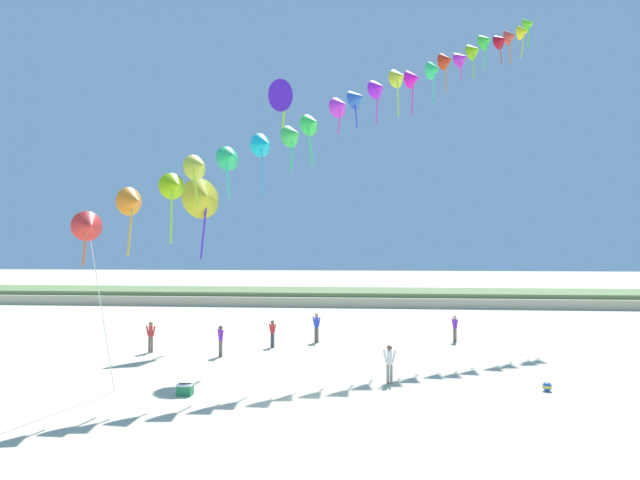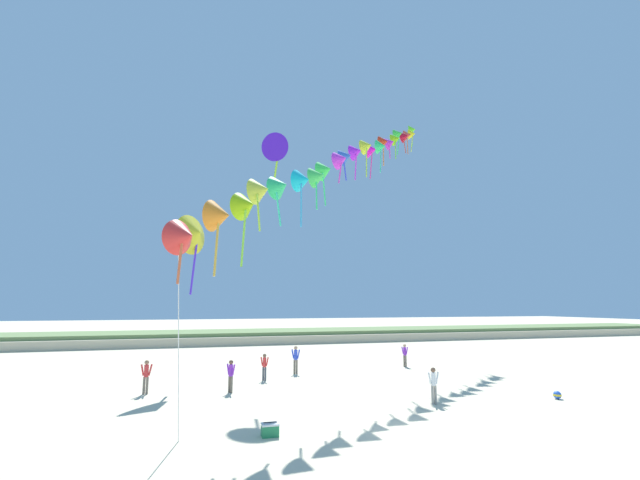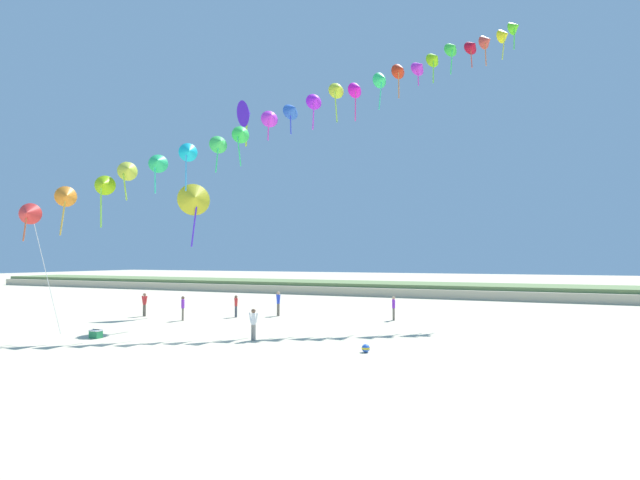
{
  "view_description": "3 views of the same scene",
  "coord_description": "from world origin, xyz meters",
  "px_view_note": "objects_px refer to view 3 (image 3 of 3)",
  "views": [
    {
      "loc": [
        2.06,
        -20.01,
        5.61
      ],
      "look_at": [
        -1.15,
        13.88,
        6.07
      ],
      "focal_mm": 32.0,
      "sensor_mm": 36.0,
      "label": 1
    },
    {
      "loc": [
        -7.71,
        -13.87,
        4.37
      ],
      "look_at": [
        -0.39,
        11.27,
        8.33
      ],
      "focal_mm": 24.0,
      "sensor_mm": 36.0,
      "label": 2
    },
    {
      "loc": [
        15.84,
        -17.66,
        4.08
      ],
      "look_at": [
        1.87,
        13.7,
        5.35
      ],
      "focal_mm": 28.0,
      "sensor_mm": 36.0,
      "label": 3
    }
  ],
  "objects_px": {
    "person_far_right": "(253,322)",
    "person_near_left": "(144,303)",
    "beach_cooler": "(96,334)",
    "person_mid_center": "(394,306)",
    "large_kite_low_lead": "(247,114)",
    "person_near_right": "(278,302)",
    "person_far_center": "(183,306)",
    "large_kite_mid_trail": "(194,199)",
    "beach_ball": "(366,348)",
    "person_far_left": "(236,305)"
  },
  "relations": [
    {
      "from": "large_kite_low_lead",
      "to": "person_near_left",
      "type": "bearing_deg",
      "value": -159.8
    },
    {
      "from": "person_far_right",
      "to": "large_kite_low_lead",
      "type": "height_order",
      "value": "large_kite_low_lead"
    },
    {
      "from": "person_near_right",
      "to": "person_near_left",
      "type": "bearing_deg",
      "value": -154.53
    },
    {
      "from": "person_far_center",
      "to": "large_kite_low_lead",
      "type": "relative_size",
      "value": 0.49
    },
    {
      "from": "person_far_left",
      "to": "person_far_center",
      "type": "distance_m",
      "value": 3.68
    },
    {
      "from": "large_kite_low_lead",
      "to": "person_near_right",
      "type": "bearing_deg",
      "value": 41.98
    },
    {
      "from": "person_far_right",
      "to": "beach_ball",
      "type": "relative_size",
      "value": 4.36
    },
    {
      "from": "person_far_right",
      "to": "person_near_left",
      "type": "bearing_deg",
      "value": 155.08
    },
    {
      "from": "person_near_right",
      "to": "person_far_right",
      "type": "height_order",
      "value": "person_near_right"
    },
    {
      "from": "large_kite_mid_trail",
      "to": "beach_ball",
      "type": "distance_m",
      "value": 20.84
    },
    {
      "from": "person_mid_center",
      "to": "beach_ball",
      "type": "relative_size",
      "value": 4.35
    },
    {
      "from": "person_near_left",
      "to": "large_kite_low_lead",
      "type": "bearing_deg",
      "value": 20.2
    },
    {
      "from": "person_near_left",
      "to": "person_near_right",
      "type": "bearing_deg",
      "value": 25.47
    },
    {
      "from": "person_near_right",
      "to": "beach_cooler",
      "type": "bearing_deg",
      "value": -106.75
    },
    {
      "from": "large_kite_low_lead",
      "to": "person_far_left",
      "type": "bearing_deg",
      "value": -149.5
    },
    {
      "from": "person_far_left",
      "to": "person_far_right",
      "type": "bearing_deg",
      "value": -51.62
    },
    {
      "from": "large_kite_low_lead",
      "to": "beach_ball",
      "type": "height_order",
      "value": "large_kite_low_lead"
    },
    {
      "from": "person_mid_center",
      "to": "person_far_right",
      "type": "xyz_separation_m",
      "value": [
        -4.15,
        -10.77,
        0.0
      ]
    },
    {
      "from": "beach_cooler",
      "to": "person_near_right",
      "type": "bearing_deg",
      "value": 73.25
    },
    {
      "from": "person_near_left",
      "to": "person_far_left",
      "type": "bearing_deg",
      "value": 19.18
    },
    {
      "from": "person_far_center",
      "to": "beach_ball",
      "type": "relative_size",
      "value": 4.42
    },
    {
      "from": "person_near_right",
      "to": "beach_cooler",
      "type": "xyz_separation_m",
      "value": [
        -3.76,
        -12.49,
        -0.79
      ]
    },
    {
      "from": "person_near_right",
      "to": "person_far_right",
      "type": "distance_m",
      "value": 10.68
    },
    {
      "from": "beach_ball",
      "to": "person_mid_center",
      "type": "bearing_deg",
      "value": 99.66
    },
    {
      "from": "person_near_right",
      "to": "person_far_center",
      "type": "xyz_separation_m",
      "value": [
        -4.47,
        -4.87,
        -0.08
      ]
    },
    {
      "from": "person_mid_center",
      "to": "person_far_left",
      "type": "xyz_separation_m",
      "value": [
        -10.48,
        -2.78,
        -0.03
      ]
    },
    {
      "from": "person_near_left",
      "to": "beach_cooler",
      "type": "distance_m",
      "value": 9.71
    },
    {
      "from": "person_far_center",
      "to": "person_far_right",
      "type": "bearing_deg",
      "value": -30.56
    },
    {
      "from": "person_near_right",
      "to": "beach_ball",
      "type": "height_order",
      "value": "person_near_right"
    },
    {
      "from": "beach_cooler",
      "to": "beach_ball",
      "type": "bearing_deg",
      "value": 7.92
    },
    {
      "from": "person_mid_center",
      "to": "large_kite_low_lead",
      "type": "bearing_deg",
      "value": -166.14
    },
    {
      "from": "person_mid_center",
      "to": "person_far_center",
      "type": "height_order",
      "value": "person_far_center"
    },
    {
      "from": "person_near_left",
      "to": "large_kite_mid_trail",
      "type": "xyz_separation_m",
      "value": [
        2.02,
        2.86,
        7.6
      ]
    },
    {
      "from": "person_near_right",
      "to": "large_kite_mid_trail",
      "type": "relative_size",
      "value": 0.36
    },
    {
      "from": "person_near_left",
      "to": "beach_ball",
      "type": "bearing_deg",
      "value": -19.22
    },
    {
      "from": "person_far_left",
      "to": "beach_ball",
      "type": "distance_m",
      "value": 15.17
    },
    {
      "from": "person_mid_center",
      "to": "beach_ball",
      "type": "xyz_separation_m",
      "value": [
        1.95,
        -11.44,
        -0.73
      ]
    },
    {
      "from": "person_mid_center",
      "to": "large_kite_low_lead",
      "type": "xyz_separation_m",
      "value": [
        -9.92,
        -2.45,
        13.4
      ]
    },
    {
      "from": "person_far_left",
      "to": "large_kite_mid_trail",
      "type": "relative_size",
      "value": 0.31
    },
    {
      "from": "person_near_left",
      "to": "beach_ball",
      "type": "distance_m",
      "value": 19.76
    },
    {
      "from": "person_far_right",
      "to": "large_kite_mid_trail",
      "type": "xyz_separation_m",
      "value": [
        -10.53,
        8.69,
        7.64
      ]
    },
    {
      "from": "person_near_right",
      "to": "person_far_center",
      "type": "distance_m",
      "value": 6.61
    },
    {
      "from": "person_far_right",
      "to": "person_far_center",
      "type": "relative_size",
      "value": 0.99
    },
    {
      "from": "person_far_right",
      "to": "beach_cooler",
      "type": "height_order",
      "value": "person_far_right"
    },
    {
      "from": "person_far_right",
      "to": "person_far_center",
      "type": "bearing_deg",
      "value": 149.44
    },
    {
      "from": "large_kite_low_lead",
      "to": "beach_cooler",
      "type": "height_order",
      "value": "large_kite_low_lead"
    },
    {
      "from": "person_mid_center",
      "to": "person_far_right",
      "type": "height_order",
      "value": "person_far_right"
    },
    {
      "from": "person_far_left",
      "to": "beach_ball",
      "type": "bearing_deg",
      "value": -34.88
    },
    {
      "from": "large_kite_mid_trail",
      "to": "person_near_left",
      "type": "bearing_deg",
      "value": -125.24
    },
    {
      "from": "person_mid_center",
      "to": "person_far_right",
      "type": "relative_size",
      "value": 1.0
    }
  ]
}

